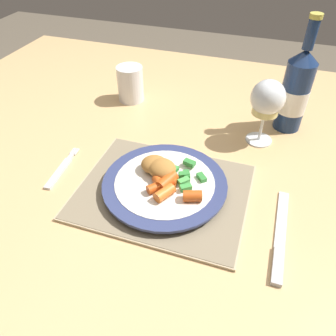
# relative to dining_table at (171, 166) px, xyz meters

# --- Properties ---
(ground_plane) EXTENTS (6.00, 6.00, 0.00)m
(ground_plane) POSITION_rel_dining_table_xyz_m (0.00, 0.00, -0.67)
(ground_plane) COLOR brown
(dining_table) EXTENTS (1.44, 1.07, 0.74)m
(dining_table) POSITION_rel_dining_table_xyz_m (0.00, 0.00, 0.00)
(dining_table) COLOR tan
(dining_table) RESTS_ON ground
(placemat) EXTENTS (0.33, 0.26, 0.01)m
(placemat) POSITION_rel_dining_table_xyz_m (0.04, -0.16, 0.08)
(placemat) COLOR tan
(placemat) RESTS_ON dining_table
(dinner_plate) EXTENTS (0.24, 0.24, 0.02)m
(dinner_plate) POSITION_rel_dining_table_xyz_m (0.04, -0.16, 0.09)
(dinner_plate) COLOR white
(dinner_plate) RESTS_ON placemat
(breaded_croquettes) EXTENTS (0.08, 0.07, 0.03)m
(breaded_croquettes) POSITION_rel_dining_table_xyz_m (0.02, -0.14, 0.12)
(breaded_croquettes) COLOR #A87033
(breaded_croquettes) RESTS_ON dinner_plate
(green_beans_pile) EXTENTS (0.08, 0.09, 0.02)m
(green_beans_pile) POSITION_rel_dining_table_xyz_m (0.07, -0.14, 0.11)
(green_beans_pile) COLOR #338438
(green_beans_pile) RESTS_ON dinner_plate
(glazed_carrots) EXTENTS (0.11, 0.08, 0.02)m
(glazed_carrots) POSITION_rel_dining_table_xyz_m (0.05, -0.18, 0.11)
(glazed_carrots) COLOR #CC5119
(glazed_carrots) RESTS_ON dinner_plate
(fork) EXTENTS (0.03, 0.14, 0.01)m
(fork) POSITION_rel_dining_table_xyz_m (-0.19, -0.17, 0.08)
(fork) COLOR silver
(fork) RESTS_ON dining_table
(table_knife) EXTENTS (0.02, 0.21, 0.01)m
(table_knife) POSITION_rel_dining_table_xyz_m (0.27, -0.22, 0.08)
(table_knife) COLOR silver
(table_knife) RESTS_ON dining_table
(wine_glass) EXTENTS (0.08, 0.08, 0.15)m
(wine_glass) POSITION_rel_dining_table_xyz_m (0.20, 0.07, 0.18)
(wine_glass) COLOR silver
(wine_glass) RESTS_ON dining_table
(bottle) EXTENTS (0.07, 0.07, 0.27)m
(bottle) POSITION_rel_dining_table_xyz_m (0.26, 0.16, 0.17)
(bottle) COLOR navy
(bottle) RESTS_ON dining_table
(drinking_cup) EXTENTS (0.07, 0.07, 0.10)m
(drinking_cup) POSITION_rel_dining_table_xyz_m (-0.17, 0.16, 0.13)
(drinking_cup) COLOR white
(drinking_cup) RESTS_ON dining_table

